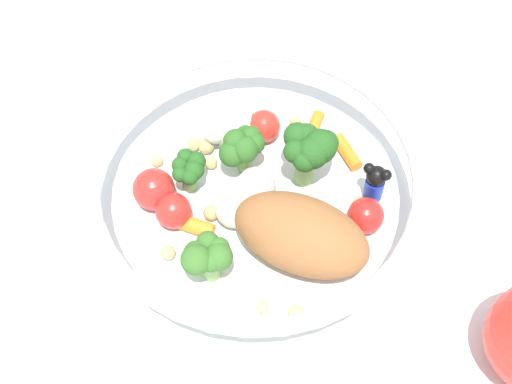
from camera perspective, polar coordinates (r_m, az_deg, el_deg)
ground_plane at (r=0.58m, az=1.28°, el=-2.14°), size 2.40×2.40×0.00m
food_container at (r=0.55m, az=0.33°, el=-0.15°), size 0.24×0.24×0.07m
folded_napkin at (r=0.71m, az=-16.43°, el=10.84°), size 0.13×0.15×0.01m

